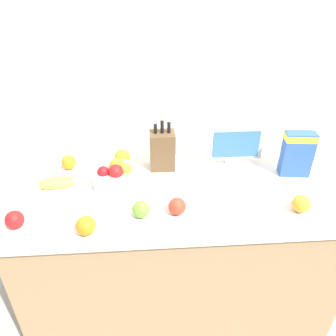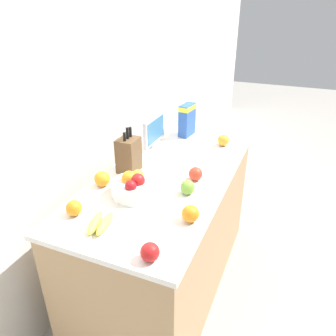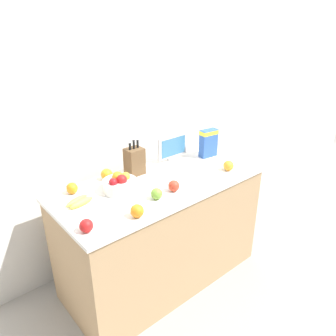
% 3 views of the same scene
% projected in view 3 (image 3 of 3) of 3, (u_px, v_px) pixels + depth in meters
% --- Properties ---
extents(ground_plane, '(14.00, 14.00, 0.00)m').
position_uv_depth(ground_plane, '(162.00, 275.00, 2.89)').
color(ground_plane, gray).
extents(wall_back, '(9.00, 0.06, 2.60)m').
position_uv_depth(wall_back, '(116.00, 118.00, 2.76)').
color(wall_back, silver).
rests_on(wall_back, ground_plane).
extents(counter, '(1.64, 0.75, 0.93)m').
position_uv_depth(counter, '(161.00, 231.00, 2.70)').
color(counter, tan).
rests_on(counter, ground_plane).
extents(knife_block, '(0.14, 0.12, 0.32)m').
position_uv_depth(knife_block, '(135.00, 161.00, 2.58)').
color(knife_block, brown).
rests_on(knife_block, counter).
extents(small_monitor, '(0.31, 0.03, 0.22)m').
position_uv_depth(small_monitor, '(173.00, 147.00, 2.84)').
color(small_monitor, '#B7B7BC').
rests_on(small_monitor, counter).
extents(cereal_box, '(0.17, 0.09, 0.25)m').
position_uv_depth(cereal_box, '(208.00, 142.00, 2.91)').
color(cereal_box, '#2D56A8').
rests_on(cereal_box, counter).
extents(fruit_bowl, '(0.25, 0.25, 0.14)m').
position_uv_depth(fruit_bowl, '(120.00, 184.00, 2.34)').
color(fruit_bowl, silver).
rests_on(fruit_bowl, counter).
extents(banana_bunch, '(0.20, 0.13, 0.04)m').
position_uv_depth(banana_bunch, '(79.00, 201.00, 2.18)').
color(banana_bunch, yellow).
rests_on(banana_bunch, counter).
extents(apple_rear, '(0.08, 0.08, 0.08)m').
position_uv_depth(apple_rear, '(86.00, 226.00, 1.89)').
color(apple_rear, red).
rests_on(apple_rear, counter).
extents(apple_near_bananas, '(0.08, 0.08, 0.08)m').
position_uv_depth(apple_near_bananas, '(174.00, 186.00, 2.34)').
color(apple_near_bananas, red).
rests_on(apple_near_bananas, counter).
extents(apple_middle, '(0.08, 0.08, 0.08)m').
position_uv_depth(apple_middle, '(157.00, 194.00, 2.24)').
color(apple_middle, '#6B9E33').
rests_on(apple_middle, counter).
extents(orange_front_left, '(0.08, 0.08, 0.08)m').
position_uv_depth(orange_front_left, '(228.00, 166.00, 2.67)').
color(orange_front_left, orange).
rests_on(orange_front_left, counter).
extents(orange_back_center, '(0.09, 0.09, 0.09)m').
position_uv_depth(orange_back_center, '(107.00, 174.00, 2.51)').
color(orange_back_center, orange).
rests_on(orange_back_center, counter).
extents(orange_front_center, '(0.08, 0.08, 0.08)m').
position_uv_depth(orange_front_center, '(72.00, 188.00, 2.31)').
color(orange_front_center, orange).
rests_on(orange_front_center, counter).
extents(orange_mid_right, '(0.09, 0.09, 0.09)m').
position_uv_depth(orange_mid_right, '(137.00, 211.00, 2.03)').
color(orange_mid_right, orange).
rests_on(orange_mid_right, counter).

